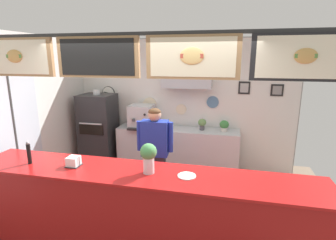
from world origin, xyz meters
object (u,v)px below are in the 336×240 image
at_px(espresso_machine, 142,116).
at_px(napkin_holder, 74,162).
at_px(basil_vase, 149,157).
at_px(pepper_grinder, 29,153).
at_px(pizza_oven, 99,132).
at_px(shop_worker, 155,153).
at_px(potted_rosemary, 224,125).
at_px(potted_sage, 202,123).
at_px(condiment_plate, 187,176).

distance_m(espresso_machine, napkin_holder, 2.39).
height_order(basil_vase, pepper_grinder, basil_vase).
relative_size(pizza_oven, pepper_grinder, 5.93).
bearing_deg(napkin_holder, shop_worker, 59.21).
bearing_deg(potted_rosemary, pizza_oven, -176.63).
height_order(napkin_holder, pepper_grinder, pepper_grinder).
xyz_separation_m(potted_rosemary, potted_sage, (-0.43, -0.01, 0.02)).
relative_size(pizza_oven, napkin_holder, 10.15).
distance_m(napkin_holder, condiment_plate, 1.37).
height_order(pizza_oven, napkin_holder, pizza_oven).
height_order(shop_worker, condiment_plate, shop_worker).
xyz_separation_m(shop_worker, potted_rosemary, (1.04, 1.29, 0.19)).
distance_m(espresso_machine, potted_rosemary, 1.67).
xyz_separation_m(pizza_oven, espresso_machine, (0.94, 0.09, 0.36)).
bearing_deg(shop_worker, potted_sage, -120.06).
height_order(espresso_machine, potted_rosemary, espresso_machine).
distance_m(potted_rosemary, napkin_holder, 3.00).
bearing_deg(potted_rosemary, potted_sage, -178.15).
bearing_deg(napkin_holder, condiment_plate, 0.88).
bearing_deg(espresso_machine, napkin_holder, -91.56).
xyz_separation_m(pizza_oven, potted_rosemary, (2.60, 0.15, 0.25)).
distance_m(shop_worker, potted_sage, 1.43).
distance_m(shop_worker, espresso_machine, 1.42).
bearing_deg(condiment_plate, potted_sage, 91.65).
distance_m(basil_vase, napkin_holder, 0.95).
bearing_deg(pizza_oven, basil_vase, -51.59).
relative_size(pizza_oven, potted_sage, 7.44).
bearing_deg(potted_sage, pizza_oven, -176.33).
bearing_deg(shop_worker, pepper_grinder, 39.38).
height_order(pizza_oven, pepper_grinder, pizza_oven).
bearing_deg(condiment_plate, shop_worker, 120.99).
distance_m(espresso_machine, basil_vase, 2.53).
bearing_deg(condiment_plate, napkin_holder, -179.12).
bearing_deg(potted_rosemary, condiment_plate, -98.41).
relative_size(potted_sage, basil_vase, 0.66).
height_order(espresso_machine, napkin_holder, espresso_machine).
height_order(shop_worker, pepper_grinder, shop_worker).
height_order(espresso_machine, pepper_grinder, espresso_machine).
relative_size(espresso_machine, napkin_holder, 3.34).
xyz_separation_m(potted_rosemary, napkin_holder, (-1.73, -2.45, 0.07)).
height_order(pizza_oven, potted_sage, pizza_oven).
bearing_deg(pepper_grinder, shop_worker, 43.83).
xyz_separation_m(basil_vase, napkin_holder, (-0.94, -0.02, -0.14)).
bearing_deg(pizza_oven, potted_rosemary, 3.37).
relative_size(potted_rosemary, basil_vase, 0.62).
height_order(pizza_oven, condiment_plate, pizza_oven).
xyz_separation_m(shop_worker, pepper_grinder, (-1.26, -1.21, 0.35)).
distance_m(pizza_oven, pepper_grinder, 2.40).
xyz_separation_m(espresso_machine, pepper_grinder, (-0.63, -2.44, 0.05)).
distance_m(pizza_oven, espresso_machine, 1.01).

